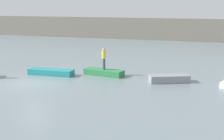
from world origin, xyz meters
TOP-DOWN VIEW (x-y plane):
  - ground_plane at (0.00, 0.00)m, footprint 120.00×120.00m
  - embankment_wall at (0.00, 28.90)m, footprint 80.00×1.20m
  - rowboat_teal at (-0.00, 2.74)m, footprint 3.61×1.11m
  - rowboat_green at (3.98, 3.92)m, footprint 3.24×1.54m
  - rowboat_grey at (9.14, 3.22)m, footprint 2.97×2.02m
  - person_yellow_shirt at (3.98, 3.92)m, footprint 0.32×0.32m

SIDE VIEW (x-z plane):
  - ground_plane at x=0.00m, z-range 0.00..0.00m
  - rowboat_green at x=3.98m, z-range 0.00..0.45m
  - rowboat_teal at x=0.00m, z-range 0.00..0.46m
  - rowboat_grey at x=9.14m, z-range 0.00..0.52m
  - person_yellow_shirt at x=3.98m, z-range 0.55..2.22m
  - embankment_wall at x=0.00m, z-range 0.00..3.29m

